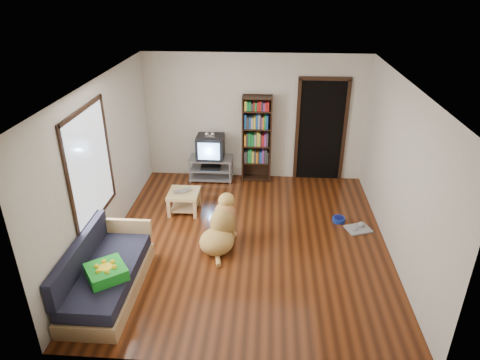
# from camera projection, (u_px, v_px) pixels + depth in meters

# --- Properties ---
(ground) EXTENTS (5.00, 5.00, 0.00)m
(ground) POSITION_uv_depth(u_px,v_px,m) (248.00, 240.00, 7.05)
(ground) COLOR #602910
(ground) RESTS_ON ground
(ceiling) EXTENTS (5.00, 5.00, 0.00)m
(ceiling) POSITION_uv_depth(u_px,v_px,m) (249.00, 83.00, 5.91)
(ceiling) COLOR white
(ceiling) RESTS_ON ground
(wall_back) EXTENTS (4.50, 0.00, 4.50)m
(wall_back) POSITION_uv_depth(u_px,v_px,m) (255.00, 118.00, 8.72)
(wall_back) COLOR beige
(wall_back) RESTS_ON ground
(wall_front) EXTENTS (4.50, 0.00, 4.50)m
(wall_front) POSITION_uv_depth(u_px,v_px,m) (235.00, 273.00, 4.24)
(wall_front) COLOR beige
(wall_front) RESTS_ON ground
(wall_left) EXTENTS (0.00, 5.00, 5.00)m
(wall_left) POSITION_uv_depth(u_px,v_px,m) (104.00, 164.00, 6.62)
(wall_left) COLOR beige
(wall_left) RESTS_ON ground
(wall_right) EXTENTS (0.00, 5.00, 5.00)m
(wall_right) POSITION_uv_depth(u_px,v_px,m) (400.00, 173.00, 6.34)
(wall_right) COLOR beige
(wall_right) RESTS_ON ground
(green_cushion) EXTENTS (0.65, 0.65, 0.15)m
(green_cushion) POSITION_uv_depth(u_px,v_px,m) (106.00, 272.00, 5.52)
(green_cushion) COLOR green
(green_cushion) RESTS_ON sofa
(laptop) EXTENTS (0.40, 0.36, 0.03)m
(laptop) POSITION_uv_depth(u_px,v_px,m) (183.00, 192.00, 7.70)
(laptop) COLOR silver
(laptop) RESTS_ON coffee_table
(dog_bowl) EXTENTS (0.22, 0.22, 0.08)m
(dog_bowl) POSITION_uv_depth(u_px,v_px,m) (339.00, 220.00, 7.56)
(dog_bowl) COLOR #16319A
(dog_bowl) RESTS_ON ground
(grey_rag) EXTENTS (0.49, 0.44, 0.03)m
(grey_rag) POSITION_uv_depth(u_px,v_px,m) (358.00, 229.00, 7.33)
(grey_rag) COLOR gray
(grey_rag) RESTS_ON ground
(window) EXTENTS (0.03, 1.46, 1.70)m
(window) POSITION_uv_depth(u_px,v_px,m) (90.00, 166.00, 6.09)
(window) COLOR white
(window) RESTS_ON wall_left
(doorway) EXTENTS (1.03, 0.05, 2.19)m
(doorway) POSITION_uv_depth(u_px,v_px,m) (321.00, 128.00, 8.70)
(doorway) COLOR black
(doorway) RESTS_ON wall_back
(tv_stand) EXTENTS (0.90, 0.45, 0.50)m
(tv_stand) POSITION_uv_depth(u_px,v_px,m) (211.00, 168.00, 9.01)
(tv_stand) COLOR #99999E
(tv_stand) RESTS_ON ground
(crt_tv) EXTENTS (0.55, 0.52, 0.58)m
(crt_tv) POSITION_uv_depth(u_px,v_px,m) (211.00, 146.00, 8.82)
(crt_tv) COLOR black
(crt_tv) RESTS_ON tv_stand
(bookshelf) EXTENTS (0.60, 0.30, 1.80)m
(bookshelf) POSITION_uv_depth(u_px,v_px,m) (257.00, 135.00, 8.71)
(bookshelf) COLOR black
(bookshelf) RESTS_ON ground
(sofa) EXTENTS (0.80, 1.80, 0.80)m
(sofa) POSITION_uv_depth(u_px,v_px,m) (105.00, 276.00, 5.82)
(sofa) COLOR tan
(sofa) RESTS_ON ground
(coffee_table) EXTENTS (0.55, 0.55, 0.40)m
(coffee_table) POSITION_uv_depth(u_px,v_px,m) (184.00, 198.00, 7.79)
(coffee_table) COLOR tan
(coffee_table) RESTS_ON ground
(dog) EXTENTS (0.70, 1.05, 0.86)m
(dog) POSITION_uv_depth(u_px,v_px,m) (221.00, 229.00, 6.79)
(dog) COLOR tan
(dog) RESTS_ON ground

